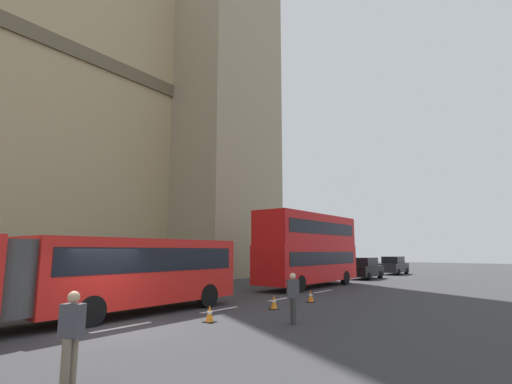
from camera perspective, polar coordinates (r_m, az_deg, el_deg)
The scene contains 11 objects.
ground_plane at distance 13.48m, azimuth -20.47°, elevation -18.71°, with size 160.00×160.00×0.00m, color #333335.
lane_centre_marking at distance 13.62m, azimuth -19.47°, elevation -18.62°, with size 29.80×0.16×0.01m.
articulated_bus at distance 13.95m, azimuth -33.57°, elevation -10.21°, with size 18.22×2.54×2.90m.
double_decker_bus at distance 26.64m, azimuth 8.00°, elevation -8.17°, with size 9.99×2.54×4.90m.
sedan_lead at distance 35.42m, azimuth 16.09°, elevation -10.97°, with size 4.40×1.86×1.85m.
sedan_trailing at distance 43.11m, azimuth 20.05°, elevation -10.34°, with size 4.40×1.86×1.85m.
traffic_cone_west at distance 13.83m, azimuth -6.99°, elevation -17.72°, with size 0.36×0.36×0.58m.
traffic_cone_middle at distance 16.67m, azimuth 2.73°, elevation -16.24°, with size 0.36×0.36×0.58m.
traffic_cone_east at distance 19.05m, azimuth 8.22°, elevation -15.24°, with size 0.36×0.36×0.58m.
pedestrian_near_cones at distance 8.18m, azimuth -26.04°, elevation -18.68°, with size 0.40×0.47×1.69m.
pedestrian_by_kerb at distance 13.35m, azimuth 5.59°, elevation -15.34°, with size 0.44×0.46×1.69m.
Camera 1 is at (-7.20, -11.14, 2.43)m, focal length 26.60 mm.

